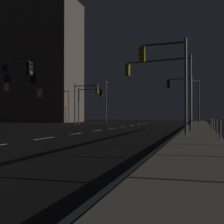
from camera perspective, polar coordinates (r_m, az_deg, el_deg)
The scene contains 14 objects.
ground_plane at distance 22.94m, azimuth -2.76°, elevation -3.86°, with size 112.00×112.00×0.00m, color black.
sidewalk_right at distance 21.46m, azimuth 17.68°, elevation -3.85°, with size 2.30×77.00×0.14m, color gray.
lane_markings_center at distance 26.24m, azimuth -0.05°, elevation -3.45°, with size 0.14×50.00×0.01m.
lane_edge_line at distance 26.50m, azimuth 14.69°, elevation -3.40°, with size 0.14×53.00×0.01m.
traffic_light_mid_left at distance 17.04m, azimuth 11.17°, elevation 8.90°, with size 2.94×0.34×5.72m.
traffic_light_near_left at distance 35.02m, azimuth -5.66°, elevation 3.31°, with size 3.46×0.45×5.31m.
traffic_light_near_right at distance 21.15m, azimuth 10.03°, elevation 7.05°, with size 5.18×0.84×5.55m.
traffic_light_mid_right at distance 21.99m, azimuth -21.00°, elevation 6.01°, with size 4.15×0.61×5.40m.
traffic_light_far_center at distance 32.18m, azimuth 14.22°, elevation 4.15°, with size 2.86×0.37×5.55m.
traffic_light_far_left at distance 36.02m, azimuth -4.72°, elevation 2.81°, with size 3.50×0.42×4.95m.
street_lamp_mid_block at distance 44.01m, azimuth 17.39°, elevation 3.08°, with size 1.60×1.40×6.59m.
street_lamp_across_street at distance 46.49m, azimuth -1.27°, elevation 2.93°, with size 0.85×1.69×7.01m.
barrier_fence at distance 13.91m, azimuth 21.66°, elevation -2.21°, with size 0.09×23.98×0.98m.
building_distant at distance 56.03m, azimuth -15.18°, elevation 9.92°, with size 15.85×8.53×23.18m.
Camera 1 is at (8.08, -3.93, 1.25)m, focal length 43.75 mm.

